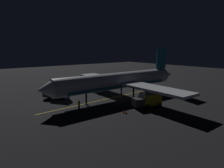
{
  "coord_description": "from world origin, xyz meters",
  "views": [
    {
      "loc": [
        -32.19,
        27.87,
        11.08
      ],
      "look_at": [
        0.0,
        2.0,
        3.5
      ],
      "focal_mm": 30.65,
      "sensor_mm": 36.0,
      "label": 1
    }
  ],
  "objects_px": {
    "catering_truck": "(148,101)",
    "traffic_cone_under_wing": "(118,105)",
    "baggage_truck": "(57,93)",
    "airliner": "(121,81)",
    "ground_crew_worker": "(79,105)",
    "traffic_cone_near_left": "(126,112)",
    "traffic_cone_near_right": "(124,112)"
  },
  "relations": [
    {
      "from": "airliner",
      "to": "baggage_truck",
      "type": "relative_size",
      "value": 6.21
    },
    {
      "from": "catering_truck",
      "to": "traffic_cone_near_left",
      "type": "height_order",
      "value": "catering_truck"
    },
    {
      "from": "baggage_truck",
      "to": "ground_crew_worker",
      "type": "xyz_separation_m",
      "value": [
        -9.52,
        -0.12,
        -0.44
      ]
    },
    {
      "from": "baggage_truck",
      "to": "traffic_cone_near_left",
      "type": "height_order",
      "value": "baggage_truck"
    },
    {
      "from": "ground_crew_worker",
      "to": "traffic_cone_near_right",
      "type": "relative_size",
      "value": 3.16
    },
    {
      "from": "airliner",
      "to": "baggage_truck",
      "type": "height_order",
      "value": "airliner"
    },
    {
      "from": "airliner",
      "to": "traffic_cone_under_wing",
      "type": "height_order",
      "value": "airliner"
    },
    {
      "from": "baggage_truck",
      "to": "catering_truck",
      "type": "relative_size",
      "value": 1.03
    },
    {
      "from": "traffic_cone_near_left",
      "to": "traffic_cone_near_right",
      "type": "height_order",
      "value": "same"
    },
    {
      "from": "traffic_cone_near_left",
      "to": "ground_crew_worker",
      "type": "bearing_deg",
      "value": 35.89
    },
    {
      "from": "baggage_truck",
      "to": "traffic_cone_under_wing",
      "type": "height_order",
      "value": "baggage_truck"
    },
    {
      "from": "airliner",
      "to": "traffic_cone_near_left",
      "type": "xyz_separation_m",
      "value": [
        -8.92,
        6.66,
        -3.62
      ]
    },
    {
      "from": "baggage_truck",
      "to": "traffic_cone_near_right",
      "type": "distance_m",
      "value": 17.11
    },
    {
      "from": "traffic_cone_near_left",
      "to": "traffic_cone_under_wing",
      "type": "relative_size",
      "value": 1.0
    },
    {
      "from": "airliner",
      "to": "traffic_cone_near_right",
      "type": "relative_size",
      "value": 67.76
    },
    {
      "from": "baggage_truck",
      "to": "catering_truck",
      "type": "xyz_separation_m",
      "value": [
        -16.63,
        -11.2,
        -0.03
      ]
    },
    {
      "from": "baggage_truck",
      "to": "traffic_cone_near_right",
      "type": "bearing_deg",
      "value": -162.2
    },
    {
      "from": "ground_crew_worker",
      "to": "catering_truck",
      "type": "bearing_deg",
      "value": -122.7
    },
    {
      "from": "traffic_cone_near_left",
      "to": "baggage_truck",
      "type": "bearing_deg",
      "value": 17.68
    },
    {
      "from": "airliner",
      "to": "catering_truck",
      "type": "distance_m",
      "value": 9.23
    },
    {
      "from": "ground_crew_worker",
      "to": "baggage_truck",
      "type": "bearing_deg",
      "value": 0.71
    },
    {
      "from": "catering_truck",
      "to": "traffic_cone_under_wing",
      "type": "distance_m",
      "value": 5.94
    },
    {
      "from": "traffic_cone_under_wing",
      "to": "traffic_cone_near_left",
      "type": "bearing_deg",
      "value": 156.7
    },
    {
      "from": "airliner",
      "to": "ground_crew_worker",
      "type": "distance_m",
      "value": 12.36
    },
    {
      "from": "airliner",
      "to": "ground_crew_worker",
      "type": "height_order",
      "value": "airliner"
    },
    {
      "from": "catering_truck",
      "to": "traffic_cone_near_right",
      "type": "bearing_deg",
      "value": 86.45
    },
    {
      "from": "catering_truck",
      "to": "traffic_cone_under_wing",
      "type": "relative_size",
      "value": 10.64
    },
    {
      "from": "baggage_truck",
      "to": "catering_truck",
      "type": "distance_m",
      "value": 20.05
    },
    {
      "from": "traffic_cone_near_left",
      "to": "traffic_cone_near_right",
      "type": "bearing_deg",
      "value": 13.15
    },
    {
      "from": "ground_crew_worker",
      "to": "traffic_cone_near_left",
      "type": "height_order",
      "value": "ground_crew_worker"
    },
    {
      "from": "traffic_cone_near_right",
      "to": "traffic_cone_under_wing",
      "type": "distance_m",
      "value": 4.39
    },
    {
      "from": "airliner",
      "to": "baggage_truck",
      "type": "xyz_separation_m",
      "value": [
        7.81,
        11.99,
        -2.54
      ]
    }
  ]
}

